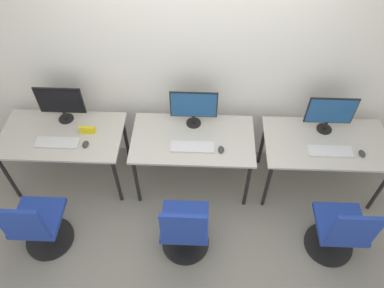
% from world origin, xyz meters
% --- Properties ---
extents(ground_plane, '(20.00, 20.00, 0.00)m').
position_xyz_m(ground_plane, '(0.00, 0.00, 0.00)').
color(ground_plane, gray).
extents(wall_back, '(12.00, 0.05, 2.80)m').
position_xyz_m(wall_back, '(0.00, 0.82, 1.40)').
color(wall_back, silver).
rests_on(wall_back, ground_plane).
extents(desk_left, '(1.25, 0.69, 0.72)m').
position_xyz_m(desk_left, '(-1.35, 0.35, 0.65)').
color(desk_left, '#BCB7AD').
rests_on(desk_left, ground_plane).
extents(monitor_left, '(0.48, 0.16, 0.43)m').
position_xyz_m(monitor_left, '(-1.35, 0.57, 0.96)').
color(monitor_left, black).
rests_on(monitor_left, desk_left).
extents(keyboard_left, '(0.43, 0.14, 0.02)m').
position_xyz_m(keyboard_left, '(-1.35, 0.22, 0.73)').
color(keyboard_left, silver).
rests_on(keyboard_left, desk_left).
extents(mouse_left, '(0.06, 0.09, 0.03)m').
position_xyz_m(mouse_left, '(-1.06, 0.21, 0.74)').
color(mouse_left, '#333333').
rests_on(mouse_left, desk_left).
extents(office_chair_left, '(0.48, 0.48, 0.90)m').
position_xyz_m(office_chair_left, '(-1.43, -0.52, 0.37)').
color(office_chair_left, black).
rests_on(office_chair_left, ground_plane).
extents(desk_center, '(1.25, 0.69, 0.72)m').
position_xyz_m(desk_center, '(0.00, 0.35, 0.65)').
color(desk_center, '#BCB7AD').
rests_on(desk_center, ground_plane).
extents(monitor_center, '(0.48, 0.16, 0.43)m').
position_xyz_m(monitor_center, '(0.00, 0.56, 0.96)').
color(monitor_center, black).
rests_on(monitor_center, desk_center).
extents(keyboard_center, '(0.43, 0.14, 0.02)m').
position_xyz_m(keyboard_center, '(0.00, 0.22, 0.73)').
color(keyboard_center, silver).
rests_on(keyboard_center, desk_center).
extents(mouse_center, '(0.06, 0.09, 0.03)m').
position_xyz_m(mouse_center, '(0.28, 0.19, 0.74)').
color(mouse_center, '#333333').
rests_on(mouse_center, desk_center).
extents(office_chair_center, '(0.48, 0.48, 0.90)m').
position_xyz_m(office_chair_center, '(-0.04, -0.50, 0.37)').
color(office_chair_center, black).
rests_on(office_chair_center, ground_plane).
extents(desk_right, '(1.25, 0.69, 0.72)m').
position_xyz_m(desk_right, '(1.35, 0.35, 0.65)').
color(desk_right, '#BCB7AD').
rests_on(desk_right, ground_plane).
extents(monitor_right, '(0.48, 0.16, 0.43)m').
position_xyz_m(monitor_right, '(1.35, 0.53, 0.96)').
color(monitor_right, black).
rests_on(monitor_right, desk_right).
extents(keyboard_right, '(0.43, 0.14, 0.02)m').
position_xyz_m(keyboard_right, '(1.35, 0.22, 0.73)').
color(keyboard_right, silver).
rests_on(keyboard_right, desk_right).
extents(mouse_right, '(0.06, 0.09, 0.03)m').
position_xyz_m(mouse_right, '(1.66, 0.20, 0.74)').
color(mouse_right, '#333333').
rests_on(mouse_right, desk_right).
extents(office_chair_right, '(0.48, 0.48, 0.90)m').
position_xyz_m(office_chair_right, '(1.40, -0.46, 0.37)').
color(office_chair_right, black).
rests_on(office_chair_right, ground_plane).
extents(placard_left, '(0.16, 0.03, 0.08)m').
position_xyz_m(placard_left, '(-1.08, 0.38, 0.76)').
color(placard_left, yellow).
rests_on(placard_left, desk_left).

